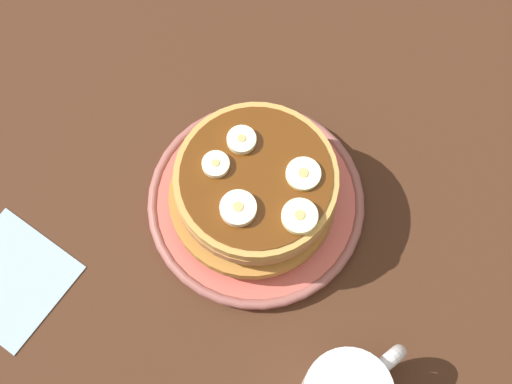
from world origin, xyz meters
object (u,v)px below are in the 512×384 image
banana_slice_3 (300,217)px  banana_slice_2 (303,174)px  banana_slice_0 (216,165)px  banana_slice_1 (238,208)px  banana_slice_4 (242,140)px  plate (256,203)px  pancake_stack (256,189)px  napkin (10,279)px

banana_slice_3 → banana_slice_2: bearing=46.3°
banana_slice_0 → banana_slice_3: 9.39cm
banana_slice_2 → banana_slice_3: 4.27cm
banana_slice_1 → banana_slice_4: 6.95cm
banana_slice_2 → plate: bearing=143.7°
pancake_stack → banana_slice_3: (0.64, -5.78, 3.94)cm
banana_slice_1 → napkin: size_ratio=0.31×
plate → napkin: (-24.64, 9.08, -0.80)cm
banana_slice_1 → banana_slice_3: (4.01, -4.08, -0.06)cm
plate → pancake_stack: (0.01, 0.05, 4.04)cm
banana_slice_4 → banana_slice_1: bearing=-130.0°
banana_slice_2 → napkin: size_ratio=0.30×
banana_slice_2 → banana_slice_4: size_ratio=1.18×
banana_slice_0 → banana_slice_4: size_ratio=0.93×
pancake_stack → banana_slice_4: banana_slice_4 is taller
pancake_stack → banana_slice_1: banana_slice_1 is taller
banana_slice_1 → banana_slice_3: bearing=-45.5°
banana_slice_0 → banana_slice_1: bearing=-101.8°
plate → pancake_stack: 4.04cm
banana_slice_1 → banana_slice_4: bearing=50.0°
napkin → plate: bearing=-20.2°
napkin → banana_slice_0: bearing=-14.8°
banana_slice_3 → banana_slice_4: 9.41cm
banana_slice_1 → plate: bearing=26.1°
banana_slice_0 → napkin: (-22.28, 5.90, -8.76)cm
napkin → banana_slice_2: bearing=-22.5°
napkin → banana_slice_3: bearing=-30.3°
banana_slice_1 → banana_slice_3: banana_slice_1 is taller
banana_slice_4 → napkin: (-25.74, 5.40, -8.79)cm
pancake_stack → napkin: bearing=159.9°
banana_slice_0 → napkin: 24.66cm
banana_slice_0 → banana_slice_3: same height
banana_slice_2 → banana_slice_3: banana_slice_3 is taller
pancake_stack → plate: bearing=-100.5°
plate → pancake_stack: pancake_stack is taller
plate → banana_slice_2: banana_slice_2 is taller
banana_slice_1 → banana_slice_4: (4.46, 5.33, -0.05)cm
banana_slice_3 → pancake_stack: bearing=96.3°
banana_slice_4 → napkin: 27.73cm
banana_slice_0 → napkin: banana_slice_0 is taller
banana_slice_3 → napkin: banana_slice_3 is taller
plate → banana_slice_3: (0.65, -5.72, 7.99)cm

